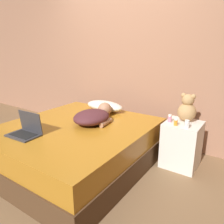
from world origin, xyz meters
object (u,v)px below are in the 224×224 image
at_px(laptop, 26,130).
at_px(bottle_pink, 170,118).
at_px(pillow, 105,106).
at_px(person_lying, 94,116).
at_px(teddy_bear, 187,109).
at_px(bottle_white, 187,124).
at_px(bottle_orange, 176,122).

height_order(laptop, bottle_pink, laptop).
distance_m(pillow, bottle_pink, 1.02).
relative_size(person_lying, teddy_bear, 2.08).
xyz_separation_m(laptop, bottle_white, (1.41, 1.03, 0.04)).
relative_size(person_lying, bottle_orange, 8.70).
distance_m(laptop, teddy_bear, 1.85).
height_order(laptop, bottle_white, laptop).
height_order(pillow, bottle_pink, pillow).
bearing_deg(bottle_white, pillow, 171.81).
bearing_deg(laptop, teddy_bear, 40.85).
bearing_deg(bottle_pink, bottle_white, -21.88).
relative_size(person_lying, bottle_pink, 7.69).
distance_m(laptop, bottle_pink, 1.63).
xyz_separation_m(laptop, teddy_bear, (1.33, 1.27, 0.14)).
bearing_deg(bottle_orange, pillow, 171.55).
bearing_deg(person_lying, laptop, -122.13).
height_order(person_lying, bottle_pink, person_lying).
bearing_deg(bottle_orange, laptop, -140.66).
height_order(teddy_bear, bottle_orange, teddy_bear).
bearing_deg(teddy_bear, bottle_pink, -135.98).
xyz_separation_m(pillow, laptop, (-0.16, -1.21, -0.02)).
bearing_deg(bottle_orange, person_lying, -161.33).
bearing_deg(bottle_pink, teddy_bear, 44.02).
bearing_deg(teddy_bear, pillow, -177.13).
height_order(person_lying, bottle_white, person_lying).
xyz_separation_m(pillow, bottle_white, (1.25, -0.18, 0.02)).
distance_m(person_lying, bottle_pink, 0.92).
bearing_deg(person_lying, teddy_bear, 21.90).
bearing_deg(bottle_white, bottle_pink, 158.12).
bearing_deg(teddy_bear, bottle_white, -72.24).
bearing_deg(pillow, teddy_bear, 2.87).
relative_size(teddy_bear, bottle_white, 3.70).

